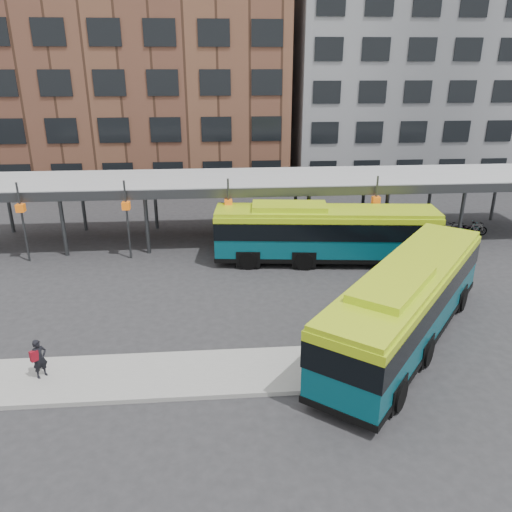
{
  "coord_description": "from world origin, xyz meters",
  "views": [
    {
      "loc": [
        -3.74,
        -19.16,
        11.09
      ],
      "look_at": [
        -1.75,
        4.77,
        1.8
      ],
      "focal_mm": 35.0,
      "sensor_mm": 36.0,
      "label": 1
    }
  ],
  "objects": [
    {
      "name": "canopy",
      "position": [
        -0.06,
        12.87,
        3.91
      ],
      "size": [
        40.0,
        6.53,
        4.8
      ],
      "color": "#999B9E",
      "rests_on": "ground"
    },
    {
      "name": "bike_rack",
      "position": [
        12.57,
        12.05,
        0.48
      ],
      "size": [
        4.52,
        1.49,
        1.05
      ],
      "color": "slate",
      "rests_on": "ground"
    },
    {
      "name": "bus_rear",
      "position": [
        2.55,
        8.18,
        1.85
      ],
      "size": [
        13.08,
        4.08,
        3.55
      ],
      "rotation": [
        0.0,
        0.0,
        -0.11
      ],
      "color": "#084B58",
      "rests_on": "ground"
    },
    {
      "name": "pedestrian",
      "position": [
        -10.39,
        -2.82,
        0.96
      ],
      "size": [
        0.65,
        0.65,
        1.53
      ],
      "rotation": [
        0.0,
        0.0,
        0.8
      ],
      "color": "black",
      "rests_on": "boarding_island"
    },
    {
      "name": "building_brick",
      "position": [
        -10.0,
        32.0,
        11.0
      ],
      "size": [
        26.0,
        14.0,
        22.0
      ],
      "primitive_type": "cube",
      "color": "brown",
      "rests_on": "ground"
    },
    {
      "name": "bus_front",
      "position": [
        4.04,
        -1.15,
        1.89
      ],
      "size": [
        10.45,
        12.04,
        3.64
      ],
      "rotation": [
        0.0,
        0.0,
        0.89
      ],
      "color": "#084B58",
      "rests_on": "ground"
    },
    {
      "name": "boarding_island",
      "position": [
        -5.5,
        -3.0,
        0.09
      ],
      "size": [
        14.0,
        3.0,
        0.18
      ],
      "primitive_type": "cube",
      "color": "gray",
      "rests_on": "ground"
    },
    {
      "name": "building_grey",
      "position": [
        16.0,
        32.0,
        10.0
      ],
      "size": [
        24.0,
        14.0,
        20.0
      ],
      "primitive_type": "cube",
      "color": "slate",
      "rests_on": "ground"
    },
    {
      "name": "ground",
      "position": [
        0.0,
        0.0,
        0.0
      ],
      "size": [
        120.0,
        120.0,
        0.0
      ],
      "primitive_type": "plane",
      "color": "#28282B",
      "rests_on": "ground"
    }
  ]
}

